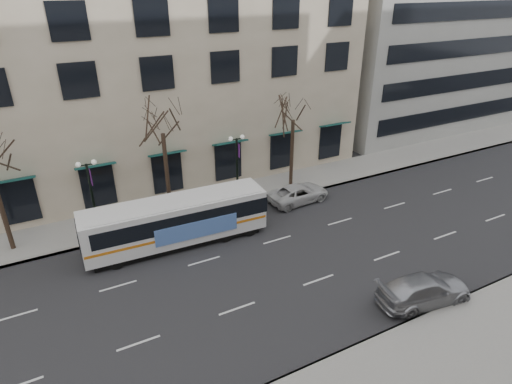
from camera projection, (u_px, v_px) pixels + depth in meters
ground at (219, 283)px, 23.51m from camera, size 160.00×160.00×0.00m
sidewalk_far at (233, 197)px, 32.68m from camera, size 80.00×4.00×0.15m
building_hotel at (87, 21)px, 34.00m from camera, size 40.00×20.00×24.00m
tree_far_mid at (161, 120)px, 27.41m from camera, size 3.60×3.60×8.55m
tree_far_right at (294, 108)px, 31.75m from camera, size 3.60×3.60×8.06m
lamp_post_left at (92, 194)px, 26.65m from camera, size 1.22×0.45×5.21m
lamp_post_right at (237, 166)px, 30.77m from camera, size 1.22×0.45×5.21m
city_bus at (177, 220)px, 26.34m from camera, size 11.36×2.92×3.06m
silver_car at (424, 289)px, 21.87m from camera, size 5.35×2.75×1.48m
white_pickup at (299, 193)px, 31.88m from camera, size 4.86×2.48×1.31m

